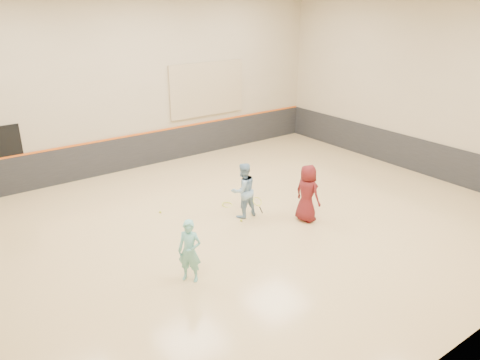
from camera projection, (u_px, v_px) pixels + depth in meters
room at (241, 199)px, 12.31m from camera, size 15.04×12.04×6.22m
wainscot_back at (143, 150)px, 16.86m from camera, size 14.90×0.04×1.20m
wainscot_right at (411, 154)px, 16.51m from camera, size 0.04×11.90×1.20m
accent_stripe at (141, 134)px, 16.62m from camera, size 14.90×0.03×0.06m
acoustic_panel at (207, 89)px, 17.69m from camera, size 3.20×0.08×2.00m
doorway at (5, 161)px, 14.20m from camera, size 1.10×0.05×2.20m
girl at (190, 251)px, 9.97m from camera, size 0.59×0.62×1.42m
instructor at (243, 190)px, 12.90m from camera, size 0.78×0.62×1.57m
young_man at (307, 193)px, 12.66m from camera, size 0.58×0.83×1.61m
held_racket at (257, 201)px, 12.84m from camera, size 0.44×0.44×0.44m
spare_racket at (227, 203)px, 13.83m from camera, size 0.71×0.71×0.16m
ball_under_racket at (241, 220)px, 12.85m from camera, size 0.07×0.07×0.07m
ball_in_hand at (312, 187)px, 12.55m from camera, size 0.07×0.07×0.07m
ball_beside_spare at (160, 212)px, 13.35m from camera, size 0.07×0.07×0.07m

